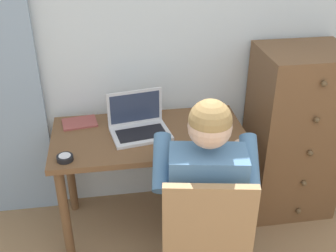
{
  "coord_description": "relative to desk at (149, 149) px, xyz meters",
  "views": [
    {
      "loc": [
        -0.55,
        -0.31,
        1.98
      ],
      "look_at": [
        -0.23,
        1.73,
        0.81
      ],
      "focal_mm": 44.28,
      "sensor_mm": 36.0,
      "label": 1
    }
  ],
  "objects": [
    {
      "name": "wall_back",
      "position": [
        0.33,
        0.37,
        0.65
      ],
      "size": [
        4.8,
        0.05,
        2.5
      ],
      "primitive_type": "cube",
      "color": "silver",
      "rests_on": "ground_plane"
    },
    {
      "name": "computer_mouse",
      "position": [
        0.28,
        -0.02,
        0.13
      ],
      "size": [
        0.09,
        0.11,
        0.03
      ],
      "primitive_type": "ellipsoid",
      "rotation": [
        0.0,
        0.0,
        -0.34
      ],
      "color": "black",
      "rests_on": "desk"
    },
    {
      "name": "desk_clock",
      "position": [
        -0.48,
        -0.21,
        0.12
      ],
      "size": [
        0.09,
        0.09,
        0.03
      ],
      "color": "black",
      "rests_on": "desk"
    },
    {
      "name": "desk",
      "position": [
        0.0,
        0.0,
        0.0
      ],
      "size": [
        1.16,
        0.6,
        0.71
      ],
      "color": "brown",
      "rests_on": "ground_plane"
    },
    {
      "name": "person_seated",
      "position": [
        0.23,
        -0.48,
        0.08
      ],
      "size": [
        0.6,
        0.63,
        1.2
      ],
      "color": "#4C4C4C",
      "rests_on": "ground_plane"
    },
    {
      "name": "chair",
      "position": [
        0.2,
        -0.66,
        -0.11
      ],
      "size": [
        0.48,
        0.47,
        0.88
      ],
      "color": "brown",
      "rests_on": "ground_plane"
    },
    {
      "name": "notebook_pad",
      "position": [
        -0.42,
        0.19,
        0.12
      ],
      "size": [
        0.23,
        0.18,
        0.01
      ],
      "primitive_type": "cube",
      "rotation": [
        0.0,
        0.0,
        0.15
      ],
      "color": "#994742",
      "rests_on": "desk"
    },
    {
      "name": "laptop",
      "position": [
        -0.06,
        0.03,
        0.16
      ],
      "size": [
        0.38,
        0.3,
        0.24
      ],
      "color": "silver",
      "rests_on": "desk"
    },
    {
      "name": "dresser",
      "position": [
        0.98,
        0.08,
        -0.02
      ],
      "size": [
        0.55,
        0.49,
        1.16
      ],
      "color": "brown",
      "rests_on": "ground_plane"
    }
  ]
}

